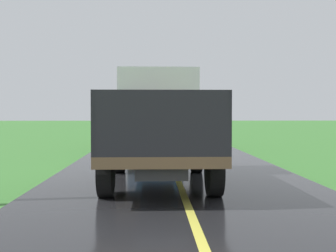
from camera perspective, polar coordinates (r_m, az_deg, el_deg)
banana_truck_near at (r=10.63m, az=-1.12°, el=0.54°), size 2.38×5.82×2.80m
banana_truck_far at (r=21.17m, az=-1.74°, el=1.12°), size 2.38×5.81×2.80m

